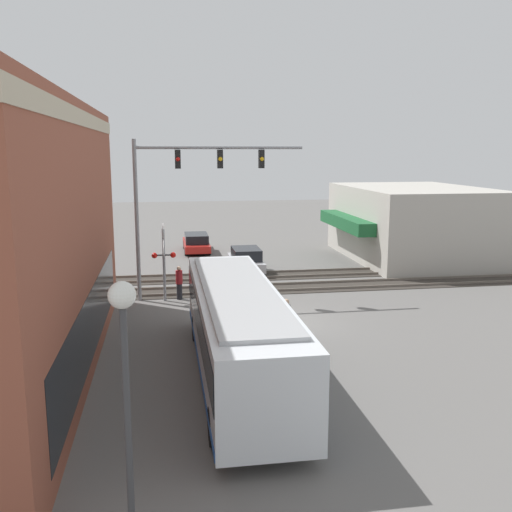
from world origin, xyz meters
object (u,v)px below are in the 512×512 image
crossing_signal (164,255)px  streetlamp (127,413)px  city_bus (238,328)px  pedestrian_near_bus (286,321)px  parked_car_silver (246,261)px  pedestrian_at_crossing (179,283)px  parked_car_red (196,243)px

crossing_signal → streetlamp: 18.93m
city_bus → pedestrian_near_bus: (2.85, -2.22, -0.75)m
parked_car_silver → pedestrian_at_crossing: bearing=144.9°
crossing_signal → streetlamp: (-18.90, 0.59, 0.88)m
city_bus → pedestrian_at_crossing: size_ratio=7.22×
city_bus → parked_car_red: (23.72, -0.00, -1.04)m
city_bus → parked_car_silver: 16.54m
parked_car_red → pedestrian_near_bus: pedestrian_near_bus is taller
city_bus → streetlamp: streetlamp is taller
pedestrian_at_crossing → city_bus: bearing=-171.2°
pedestrian_near_bus → city_bus: bearing=142.1°
parked_car_red → pedestrian_at_crossing: bearing=173.2°
crossing_signal → parked_car_red: 13.89m
pedestrian_at_crossing → streetlamp: bearing=176.1°
pedestrian_near_bus → pedestrian_at_crossing: bearing=27.1°
crossing_signal → parked_car_silver: (6.17, -4.93, -1.61)m
streetlamp → parked_car_silver: 25.79m
crossing_signal → pedestrian_at_crossing: 1.62m
crossing_signal → pedestrian_near_bus: 8.69m
streetlamp → city_bus: bearing=-18.4°
streetlamp → parked_car_silver: (25.07, -5.51, -2.49)m
parked_car_red → pedestrian_near_bus: 20.99m
streetlamp → pedestrian_near_bus: size_ratio=2.95×
parked_car_red → pedestrian_at_crossing: 13.49m
parked_car_silver → streetlamp: bearing=167.6°
parked_car_silver → pedestrian_near_bus: 13.46m
parked_car_silver → parked_car_red: size_ratio=0.89×
parked_car_red → pedestrian_at_crossing: size_ratio=2.88×
city_bus → crossing_signal: bearing=12.9°
city_bus → pedestrian_near_bus: city_bus is taller
city_bus → streetlamp: size_ratio=2.27×
pedestrian_near_bus → parked_car_silver: bearing=-1.6°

